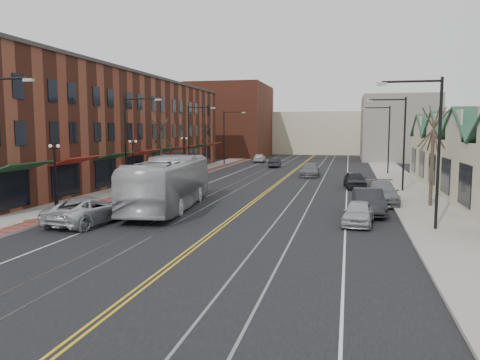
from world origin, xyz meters
The scene contains 31 objects.
ground centered at (0.00, 0.00, 0.00)m, with size 160.00×160.00×0.00m, color black.
sidewalk_left centered at (-12.00, 20.00, 0.07)m, with size 4.00×120.00×0.15m, color gray.
sidewalk_right centered at (12.00, 20.00, 0.07)m, with size 4.00×120.00×0.15m, color gray.
building_left centered at (-19.00, 27.00, 5.50)m, with size 10.00×50.00×11.00m, color brown.
backdrop_left centered at (-16.00, 70.00, 7.00)m, with size 14.00×18.00×14.00m, color brown.
backdrop_mid centered at (0.00, 85.00, 4.50)m, with size 22.00×14.00×9.00m, color beige.
backdrop_right centered at (15.00, 65.00, 5.50)m, with size 12.00×16.00×11.00m, color slate.
streetlight_l_1 centered at (-11.05, 16.00, 5.03)m, with size 3.33×0.25×8.00m.
streetlight_l_2 centered at (-11.05, 32.00, 5.03)m, with size 3.33×0.25×8.00m.
streetlight_l_3 centered at (-11.05, 48.00, 5.03)m, with size 3.33×0.25×8.00m.
streetlight_r_0 centered at (11.05, 6.00, 5.03)m, with size 3.33×0.25×8.00m.
streetlight_r_1 centered at (11.05, 22.00, 5.03)m, with size 3.33×0.25×8.00m.
streetlight_r_2 centered at (11.05, 38.00, 5.03)m, with size 3.33×0.25×8.00m.
lamppost_l_1 centered at (-12.80, 8.00, 2.20)m, with size 0.84×0.28×4.27m.
lamppost_l_2 centered at (-12.80, 20.00, 2.20)m, with size 0.84×0.28×4.27m.
lamppost_l_3 centered at (-12.80, 34.00, 2.20)m, with size 0.84×0.28×4.27m.
tree_left_near centered at (-12.50, 26.00, 3.51)m, with size 1.78×1.37×6.48m.
tree_left_far centered at (-12.50, 42.00, 3.28)m, with size 1.66×1.28×6.02m.
tree_right_mid centered at (12.50, 14.00, 3.75)m, with size 1.90×1.46×6.93m.
manhole_mid centered at (-11.20, 3.00, 0.16)m, with size 0.60×0.60×0.02m, color #592D19.
manhole_far centered at (-11.20, 8.00, 0.16)m, with size 0.60×0.60×0.02m, color #592D19.
traffic_signal centered at (-10.60, 24.00, 2.35)m, with size 0.18×0.15×3.80m.
transit_bus centered at (-5.00, 9.33, 1.79)m, with size 3.00×12.82×3.57m, color #B5B5B7.
parked_suv centered at (-7.66, 3.61, 0.80)m, with size 2.65×5.74×1.59m, color silver.
parked_car_a centered at (7.50, 6.85, 0.69)m, with size 1.64×4.07×1.39m, color #B4B8BC.
parked_car_b centered at (8.17, 10.28, 0.82)m, with size 1.74×5.00×1.65m, color black.
parked_car_c centered at (9.30, 14.90, 0.81)m, with size 2.27×5.57×1.62m, color slate.
parked_car_d centered at (7.50, 23.80, 0.77)m, with size 1.83×4.55×1.55m, color black.
distant_car_left centered at (-3.31, 45.21, 0.65)m, with size 1.38×3.97×1.31m, color black.
distant_car_right centered at (2.57, 33.63, 0.74)m, with size 2.08×5.11×1.48m, color slate.
distant_car_far centered at (-7.18, 54.08, 0.75)m, with size 1.78×4.43×1.51m, color #BBBDC3.
Camera 1 is at (6.87, -20.33, 5.49)m, focal length 35.00 mm.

